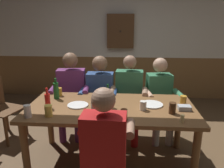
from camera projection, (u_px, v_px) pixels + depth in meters
name	position (u px, v px, depth m)	size (l,w,h in m)	color
ground_plane	(110.00, 165.00, 2.70)	(7.69, 7.69, 0.00)	brown
back_wall_upper	(120.00, 15.00, 4.65)	(6.41, 0.12, 1.76)	silver
back_wall_wainscot	(119.00, 77.00, 5.03)	(6.41, 0.12, 0.91)	brown
dining_table	(111.00, 114.00, 2.58)	(1.93, 0.94, 0.75)	brown
person_0	(71.00, 91.00, 3.28)	(0.57, 0.52, 1.25)	#6B2D66
person_1	(100.00, 93.00, 3.26)	(0.53, 0.51, 1.21)	#2D4C84
person_2	(129.00, 94.00, 3.22)	(0.55, 0.55, 1.22)	#33724C
person_3	(160.00, 95.00, 3.20)	(0.52, 0.56, 1.19)	#33724C
person_4	(105.00, 146.00, 1.91)	(0.51, 0.51, 1.21)	#AD1919
chair_empty_near_left	(0.00, 107.00, 3.23)	(0.55, 0.55, 0.88)	brown
table_candle	(182.00, 119.00, 2.14)	(0.04, 0.04, 0.08)	#F9E08C
condiment_caddy	(184.00, 108.00, 2.45)	(0.14, 0.10, 0.05)	#B2B7BC
plate_0	(151.00, 104.00, 2.59)	(0.27, 0.27, 0.01)	white
plate_1	(78.00, 105.00, 2.57)	(0.24, 0.24, 0.01)	white
bottle_0	(48.00, 100.00, 2.50)	(0.06, 0.06, 0.23)	red
bottle_1	(108.00, 98.00, 2.53)	(0.06, 0.06, 0.26)	#195923
bottle_2	(56.00, 90.00, 2.78)	(0.07, 0.07, 0.26)	#195923
pint_glass_0	(48.00, 111.00, 2.28)	(0.08, 0.08, 0.12)	#E5C64C
pint_glass_1	(60.00, 92.00, 2.90)	(0.06, 0.06, 0.11)	gold
pint_glass_2	(183.00, 100.00, 2.61)	(0.07, 0.07, 0.10)	gold
pint_glass_3	(124.00, 116.00, 2.14)	(0.07, 0.07, 0.14)	#4C2D19
pint_glass_4	(28.00, 111.00, 2.26)	(0.07, 0.07, 0.13)	white
pint_glass_5	(143.00, 106.00, 2.44)	(0.07, 0.07, 0.10)	white
pint_glass_6	(172.00, 108.00, 2.35)	(0.07, 0.07, 0.12)	#4C2D19
pint_glass_7	(94.00, 108.00, 2.30)	(0.06, 0.06, 0.15)	white
wall_dart_cabinet	(120.00, 31.00, 4.61)	(0.56, 0.15, 0.70)	brown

